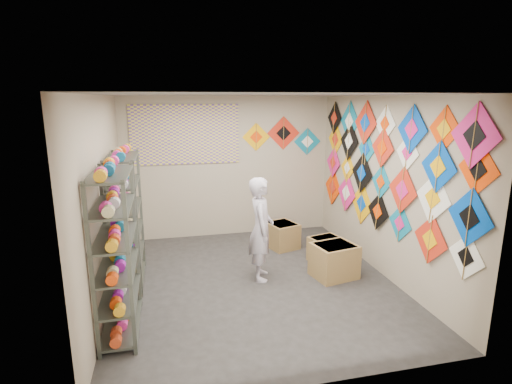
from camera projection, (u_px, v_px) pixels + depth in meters
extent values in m
plane|color=#2B2825|center=(254.00, 282.00, 5.91)|extent=(4.50, 4.50, 0.00)
plane|color=tan|center=(228.00, 167.00, 7.73)|extent=(4.00, 0.00, 4.00)
plane|color=tan|center=(311.00, 252.00, 3.46)|extent=(4.00, 0.00, 4.00)
plane|color=tan|center=(103.00, 202.00, 5.16)|extent=(0.00, 4.50, 4.50)
plane|color=tan|center=(383.00, 187.00, 6.04)|extent=(0.00, 4.50, 4.50)
plane|color=slate|center=(254.00, 95.00, 5.29)|extent=(4.50, 4.50, 0.00)
cube|color=#4C5147|center=(117.00, 253.00, 4.49)|extent=(0.40, 1.10, 1.90)
cube|color=#4C5147|center=(126.00, 220.00, 5.73)|extent=(0.40, 1.10, 1.90)
cylinder|color=#FB32A2|center=(111.00, 262.00, 4.02)|extent=(0.12, 0.10, 0.12)
cylinder|color=#FF480C|center=(113.00, 255.00, 4.20)|extent=(0.12, 0.10, 0.12)
cylinder|color=orange|center=(115.00, 249.00, 4.38)|extent=(0.12, 0.10, 0.12)
cylinder|color=silver|center=(117.00, 243.00, 4.56)|extent=(0.12, 0.10, 0.12)
cylinder|color=#E5451C|center=(119.00, 237.00, 4.74)|extent=(0.12, 0.10, 0.12)
cylinder|color=#8E1698|center=(120.00, 232.00, 4.93)|extent=(0.12, 0.10, 0.12)
cylinder|color=#CEBF85|center=(123.00, 224.00, 5.25)|extent=(0.12, 0.10, 0.12)
cylinder|color=#116085|center=(124.00, 220.00, 5.43)|extent=(0.12, 0.10, 0.12)
cylinder|color=#FB32A2|center=(125.00, 216.00, 5.61)|extent=(0.12, 0.10, 0.12)
cylinder|color=#FF480C|center=(126.00, 212.00, 5.80)|extent=(0.12, 0.10, 0.12)
cylinder|color=orange|center=(127.00, 208.00, 5.98)|extent=(0.12, 0.10, 0.12)
cylinder|color=silver|center=(128.00, 205.00, 6.16)|extent=(0.12, 0.10, 0.12)
cube|color=white|center=(466.00, 257.00, 4.39)|extent=(0.01, 0.55, 0.55)
cube|color=red|center=(430.00, 240.00, 4.95)|extent=(0.02, 0.64, 0.64)
cube|color=#0D7696|center=(400.00, 223.00, 5.61)|extent=(0.01, 0.55, 0.55)
cube|color=black|center=(378.00, 211.00, 6.15)|extent=(0.04, 0.60, 0.60)
cube|color=#FFB005|center=(362.00, 204.00, 6.69)|extent=(0.01, 0.71, 0.71)
cube|color=#E51C78|center=(346.00, 193.00, 7.19)|extent=(0.04, 0.69, 0.69)
cube|color=#FF3D00|center=(333.00, 187.00, 7.81)|extent=(0.04, 0.71, 0.71)
cube|color=#0147BB|center=(470.00, 218.00, 4.29)|extent=(0.01, 0.67, 0.67)
cube|color=white|center=(433.00, 198.00, 4.89)|extent=(0.04, 0.65, 0.65)
cube|color=red|center=(402.00, 190.00, 5.48)|extent=(0.02, 0.67, 0.67)
cube|color=#0D7696|center=(381.00, 182.00, 6.05)|extent=(0.02, 0.53, 0.53)
cube|color=black|center=(362.00, 173.00, 6.59)|extent=(0.03, 0.68, 0.68)
cube|color=#FFB005|center=(347.00, 168.00, 7.14)|extent=(0.03, 0.52, 0.52)
cube|color=#E51C78|center=(333.00, 162.00, 7.69)|extent=(0.03, 0.59, 0.59)
cube|color=#FF3D00|center=(478.00, 169.00, 4.16)|extent=(0.01, 0.58, 0.58)
cube|color=#0147BB|center=(438.00, 167.00, 4.74)|extent=(0.01, 0.64, 0.64)
cube|color=white|center=(407.00, 152.00, 5.35)|extent=(0.02, 0.52, 0.52)
cube|color=red|center=(382.00, 148.00, 5.93)|extent=(0.03, 0.60, 0.60)
cube|color=#0D7696|center=(366.00, 149.00, 6.43)|extent=(0.02, 0.52, 0.52)
cube|color=black|center=(349.00, 141.00, 6.98)|extent=(0.04, 0.68, 0.68)
cube|color=#FFB005|center=(336.00, 139.00, 7.57)|extent=(0.01, 0.63, 0.63)
cube|color=#E51C78|center=(475.00, 136.00, 4.16)|extent=(0.02, 0.71, 0.71)
cube|color=#FF3D00|center=(445.00, 129.00, 4.62)|extent=(0.01, 0.55, 0.55)
cube|color=#0147BB|center=(412.00, 129.00, 5.20)|extent=(0.02, 0.65, 0.65)
cube|color=white|center=(385.00, 124.00, 5.85)|extent=(0.03, 0.55, 0.55)
cube|color=red|center=(365.00, 123.00, 6.39)|extent=(0.03, 0.71, 0.71)
cube|color=#0D7696|center=(350.00, 121.00, 6.97)|extent=(0.01, 0.71, 0.71)
cube|color=black|center=(334.00, 118.00, 7.53)|extent=(0.02, 0.61, 0.61)
cube|color=#FFB005|center=(256.00, 137.00, 7.71)|extent=(0.55, 0.02, 0.55)
cube|color=red|center=(283.00, 133.00, 7.81)|extent=(0.66, 0.02, 0.66)
cube|color=#0D7696|center=(307.00, 142.00, 7.96)|extent=(0.55, 0.02, 0.55)
cube|color=#624493|center=(185.00, 135.00, 7.39)|extent=(2.00, 0.01, 1.10)
imported|color=beige|center=(261.00, 229.00, 5.89)|extent=(0.71, 0.59, 1.55)
cube|color=#9E7D45|center=(334.00, 261.00, 6.04)|extent=(0.71, 0.63, 0.51)
cube|color=#9E7D45|center=(326.00, 250.00, 6.63)|extent=(0.59, 0.52, 0.41)
cube|color=#9E7D45|center=(282.00, 235.00, 7.25)|extent=(0.61, 0.64, 0.46)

